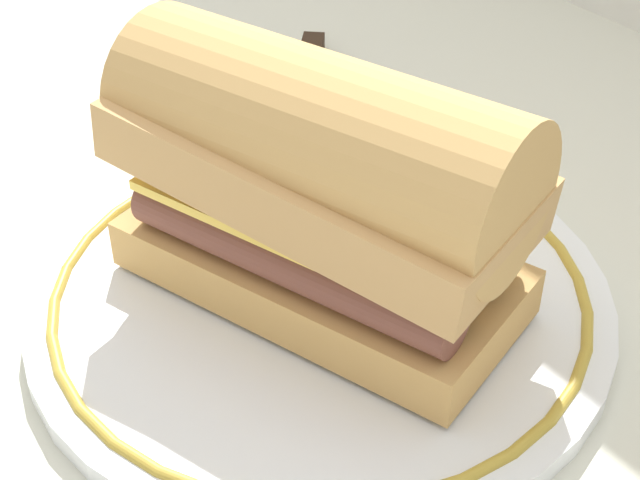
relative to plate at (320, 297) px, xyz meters
The scene contains 4 objects.
ground_plane 0.02m from the plate, 52.16° to the right, with size 1.50×1.50×0.00m, color beige.
plate is the anchor object (origin of this frame).
sausage_sandwich 0.07m from the plate, behind, with size 0.22×0.15×0.13m.
butter_knife 0.25m from the plate, 144.98° to the left, with size 0.11×0.11×0.01m.
Camera 1 is at (0.29, -0.22, 0.34)m, focal length 54.89 mm.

